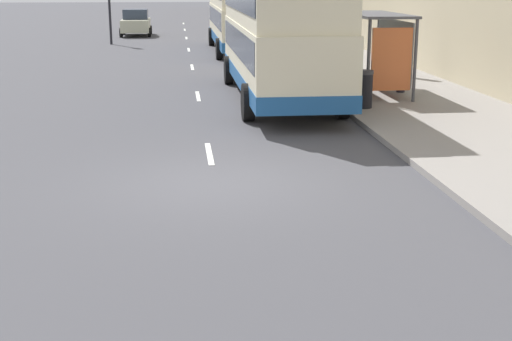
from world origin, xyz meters
TOP-DOWN VIEW (x-y plane):
  - ground_plane at (0.00, 0.00)m, footprint 220.00×220.00m
  - pavement at (6.50, 38.50)m, footprint 5.00×93.00m
  - lane_mark_0 at (0.00, 2.26)m, footprint 0.12×2.00m
  - lane_mark_1 at (0.00, 10.15)m, footprint 0.12×2.00m
  - lane_mark_2 at (0.00, 18.04)m, footprint 0.12×2.00m
  - lane_mark_3 at (0.00, 25.93)m, footprint 0.12×2.00m
  - lane_mark_4 at (0.00, 33.82)m, footprint 0.12×2.00m
  - lane_mark_5 at (0.00, 41.70)m, footprint 0.12×2.00m
  - lane_mark_6 at (0.00, 49.59)m, footprint 0.12×2.00m
  - bus_shelter at (5.77, 9.27)m, footprint 1.60×4.20m
  - double_decker_bus_near at (2.47, 9.23)m, footprint 2.85×10.76m
  - double_decker_bus_ahead at (2.62, 24.52)m, footprint 2.85×11.52m
  - car_0 at (-3.30, 36.23)m, footprint 2.01×3.97m
  - pedestrian_at_shelter at (6.03, 14.38)m, footprint 0.32×0.32m
  - pedestrian_1 at (7.82, 12.92)m, footprint 0.36×0.36m
  - pedestrian_2 at (6.49, 9.44)m, footprint 0.32×0.32m
  - litter_bin at (4.55, 6.77)m, footprint 0.55×0.55m

SIDE VIEW (x-z plane):
  - ground_plane at x=0.00m, z-range 0.00..0.00m
  - lane_mark_0 at x=0.00m, z-range 0.00..0.01m
  - lane_mark_1 at x=0.00m, z-range 0.00..0.01m
  - lane_mark_2 at x=0.00m, z-range 0.00..0.01m
  - lane_mark_3 at x=0.00m, z-range 0.00..0.01m
  - lane_mark_4 at x=0.00m, z-range 0.00..0.01m
  - lane_mark_5 at x=0.00m, z-range 0.00..0.01m
  - lane_mark_6 at x=0.00m, z-range 0.00..0.01m
  - pavement at x=6.50m, z-range 0.00..0.14m
  - litter_bin at x=4.55m, z-range 0.14..1.19m
  - car_0 at x=-3.30m, z-range -0.01..1.72m
  - pedestrian_at_shelter at x=6.03m, z-range 0.16..1.78m
  - pedestrian_2 at x=6.49m, z-range 0.16..1.80m
  - pedestrian_1 at x=7.82m, z-range 0.16..1.99m
  - bus_shelter at x=5.77m, z-range 0.64..3.12m
  - double_decker_bus_near at x=2.47m, z-range 0.13..4.43m
  - double_decker_bus_ahead at x=2.62m, z-range 0.14..4.44m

